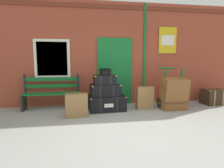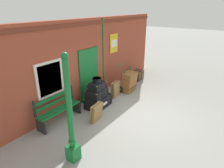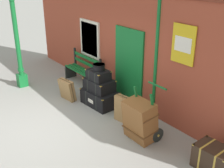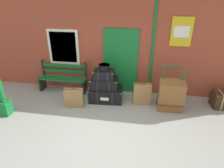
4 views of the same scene
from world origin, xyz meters
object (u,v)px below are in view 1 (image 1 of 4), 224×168
steamer_trunk_base (107,103)px  porters_trolley (171,99)px  platform_bench (52,93)px  round_hatbox (105,71)px  suitcase_cream (145,98)px  steamer_trunk_top (105,80)px  corner_trunk (213,97)px  large_brown_trunk (174,94)px  suitcase_slate (76,105)px  steamer_trunk_middle (105,90)px

steamer_trunk_base → porters_trolley: size_ratio=0.89×
platform_bench → round_hatbox: 1.72m
round_hatbox → suitcase_cream: 1.38m
steamer_trunk_base → round_hatbox: bearing=177.0°
steamer_trunk_top → corner_trunk: size_ratio=0.89×
large_brown_trunk → steamer_trunk_base: bearing=172.5°
steamer_trunk_top → large_brown_trunk: 2.01m
platform_bench → corner_trunk: platform_bench is taller
platform_bench → suitcase_slate: size_ratio=2.53×
steamer_trunk_top → corner_trunk: 3.61m
platform_bench → steamer_trunk_middle: (1.52, -0.42, 0.14)m
round_hatbox → suitcase_cream: round_hatbox is taller
steamer_trunk_base → steamer_trunk_top: size_ratio=1.67×
suitcase_cream → steamer_trunk_base: bearing=177.5°
round_hatbox → suitcase_slate: round_hatbox is taller
platform_bench → steamer_trunk_top: platform_bench is taller
steamer_trunk_middle → suitcase_slate: steamer_trunk_middle is taller
large_brown_trunk → suitcase_slate: bearing=-173.3°
steamer_trunk_base → large_brown_trunk: large_brown_trunk is taller
steamer_trunk_top → round_hatbox: round_hatbox is taller
porters_trolley → corner_trunk: bearing=8.8°
platform_bench → steamer_trunk_base: platform_bench is taller
steamer_trunk_top → round_hatbox: (0.02, 0.01, 0.23)m
corner_trunk → platform_bench: bearing=177.0°
platform_bench → corner_trunk: bearing=-3.0°
suitcase_cream → steamer_trunk_middle: bearing=177.0°
large_brown_trunk → suitcase_cream: (-0.79, 0.20, -0.13)m
corner_trunk → steamer_trunk_middle: bearing=-177.4°
steamer_trunk_base → corner_trunk: 3.50m
round_hatbox → large_brown_trunk: bearing=-7.4°
steamer_trunk_middle → suitcase_cream: steamer_trunk_middle is taller
suitcase_slate → suitcase_cream: suitcase_cream is taller
steamer_trunk_top → steamer_trunk_middle: bearing=59.0°
suitcase_slate → platform_bench: bearing=126.1°
round_hatbox → corner_trunk: (3.53, 0.17, -0.86)m
platform_bench → round_hatbox: bearing=-15.9°
steamer_trunk_base → suitcase_slate: (-0.83, -0.57, 0.10)m
suitcase_slate → steamer_trunk_middle: bearing=36.7°
steamer_trunk_middle → round_hatbox: 0.52m
platform_bench → large_brown_trunk: platform_bench is taller
steamer_trunk_middle → corner_trunk: steamer_trunk_middle is taller
steamer_trunk_top → porters_trolley: bearing=-2.0°
steamer_trunk_base → steamer_trunk_middle: 0.37m
steamer_trunk_base → round_hatbox: round_hatbox is taller
porters_trolley → steamer_trunk_base: bearing=177.8°
platform_bench → suitcase_cream: bearing=-10.3°
platform_bench → corner_trunk: size_ratio=2.25×
steamer_trunk_top → large_brown_trunk: size_ratio=0.68×
round_hatbox → corner_trunk: size_ratio=0.46×
platform_bench → steamer_trunk_middle: 1.58m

